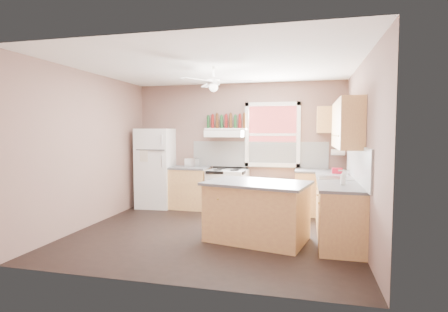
% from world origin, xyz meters
% --- Properties ---
extents(floor, '(4.50, 4.50, 0.00)m').
position_xyz_m(floor, '(0.00, 0.00, 0.00)').
color(floor, black).
rests_on(floor, ground).
extents(ceiling, '(4.50, 4.50, 0.00)m').
position_xyz_m(ceiling, '(0.00, 0.00, 2.70)').
color(ceiling, white).
rests_on(ceiling, ground).
extents(wall_back, '(4.50, 0.05, 2.70)m').
position_xyz_m(wall_back, '(0.00, 2.02, 1.35)').
color(wall_back, '#76594E').
rests_on(wall_back, ground).
extents(wall_right, '(0.05, 4.00, 2.70)m').
position_xyz_m(wall_right, '(2.27, 0.00, 1.35)').
color(wall_right, '#76594E').
rests_on(wall_right, ground).
extents(wall_left, '(0.05, 4.00, 2.70)m').
position_xyz_m(wall_left, '(-2.27, 0.00, 1.35)').
color(wall_left, '#76594E').
rests_on(wall_left, ground).
extents(backsplash_back, '(2.90, 0.03, 0.55)m').
position_xyz_m(backsplash_back, '(0.45, 1.99, 1.18)').
color(backsplash_back, white).
rests_on(backsplash_back, wall_back).
extents(backsplash_right, '(0.03, 2.60, 0.55)m').
position_xyz_m(backsplash_right, '(2.23, 0.30, 1.18)').
color(backsplash_right, white).
rests_on(backsplash_right, wall_right).
extents(window_view, '(1.00, 0.02, 1.20)m').
position_xyz_m(window_view, '(0.75, 1.98, 1.60)').
color(window_view, maroon).
rests_on(window_view, wall_back).
extents(window_frame, '(1.16, 0.07, 1.36)m').
position_xyz_m(window_frame, '(0.75, 1.96, 1.60)').
color(window_frame, white).
rests_on(window_frame, wall_back).
extents(refrigerator, '(0.78, 0.76, 1.72)m').
position_xyz_m(refrigerator, '(-1.78, 1.66, 0.86)').
color(refrigerator, white).
rests_on(refrigerator, floor).
extents(base_cabinet_left, '(0.90, 0.60, 0.86)m').
position_xyz_m(base_cabinet_left, '(-1.06, 1.70, 0.43)').
color(base_cabinet_left, '#BD814E').
rests_on(base_cabinet_left, floor).
extents(counter_left, '(0.92, 0.62, 0.04)m').
position_xyz_m(counter_left, '(-1.06, 1.70, 0.88)').
color(counter_left, '#505053').
rests_on(counter_left, base_cabinet_left).
extents(toaster, '(0.32, 0.24, 0.18)m').
position_xyz_m(toaster, '(-0.96, 1.72, 0.99)').
color(toaster, silver).
rests_on(toaster, counter_left).
extents(stove, '(0.84, 0.71, 0.86)m').
position_xyz_m(stove, '(-0.16, 1.70, 0.43)').
color(stove, white).
rests_on(stove, floor).
extents(range_hood, '(0.78, 0.50, 0.14)m').
position_xyz_m(range_hood, '(-0.23, 1.75, 1.62)').
color(range_hood, white).
rests_on(range_hood, wall_back).
extents(bottle_shelf, '(0.90, 0.26, 0.03)m').
position_xyz_m(bottle_shelf, '(-0.23, 1.87, 1.72)').
color(bottle_shelf, white).
rests_on(bottle_shelf, range_hood).
extents(cart, '(0.69, 0.51, 0.64)m').
position_xyz_m(cart, '(0.95, 1.70, 0.32)').
color(cart, '#BD814E').
rests_on(cart, floor).
extents(base_cabinet_corner, '(1.00, 0.60, 0.86)m').
position_xyz_m(base_cabinet_corner, '(1.75, 1.70, 0.43)').
color(base_cabinet_corner, '#BD814E').
rests_on(base_cabinet_corner, floor).
extents(base_cabinet_right, '(0.60, 2.20, 0.86)m').
position_xyz_m(base_cabinet_right, '(1.95, 0.30, 0.43)').
color(base_cabinet_right, '#BD814E').
rests_on(base_cabinet_right, floor).
extents(counter_corner, '(1.02, 0.62, 0.04)m').
position_xyz_m(counter_corner, '(1.75, 1.70, 0.88)').
color(counter_corner, '#505053').
rests_on(counter_corner, base_cabinet_corner).
extents(counter_right, '(0.62, 2.22, 0.04)m').
position_xyz_m(counter_right, '(1.94, 0.30, 0.88)').
color(counter_right, '#505053').
rests_on(counter_right, base_cabinet_right).
extents(sink, '(0.55, 0.45, 0.03)m').
position_xyz_m(sink, '(1.94, 0.50, 0.90)').
color(sink, silver).
rests_on(sink, counter_right).
extents(faucet, '(0.03, 0.03, 0.14)m').
position_xyz_m(faucet, '(2.10, 0.50, 0.97)').
color(faucet, silver).
rests_on(faucet, sink).
extents(upper_cabinet_right, '(0.33, 1.80, 0.76)m').
position_xyz_m(upper_cabinet_right, '(2.08, 0.50, 1.78)').
color(upper_cabinet_right, '#BD814E').
rests_on(upper_cabinet_right, wall_right).
extents(upper_cabinet_corner, '(0.60, 0.33, 0.52)m').
position_xyz_m(upper_cabinet_corner, '(1.95, 1.83, 1.90)').
color(upper_cabinet_corner, '#BD814E').
rests_on(upper_cabinet_corner, wall_back).
extents(paper_towel, '(0.26, 0.12, 0.12)m').
position_xyz_m(paper_towel, '(2.07, 1.86, 1.25)').
color(paper_towel, white).
rests_on(paper_towel, wall_back).
extents(island, '(1.60, 1.20, 0.86)m').
position_xyz_m(island, '(0.74, -0.20, 0.43)').
color(island, '#BD814E').
rests_on(island, floor).
extents(island_top, '(1.70, 1.30, 0.04)m').
position_xyz_m(island_top, '(0.74, -0.20, 0.88)').
color(island_top, '#505053').
rests_on(island_top, island).
extents(ceiling_fan_hub, '(0.20, 0.20, 0.08)m').
position_xyz_m(ceiling_fan_hub, '(0.00, 0.00, 2.45)').
color(ceiling_fan_hub, white).
rests_on(ceiling_fan_hub, ceiling).
extents(soap_bottle, '(0.11, 0.11, 0.22)m').
position_xyz_m(soap_bottle, '(1.98, -0.22, 1.01)').
color(soap_bottle, silver).
rests_on(soap_bottle, counter_right).
extents(red_caddy, '(0.18, 0.12, 0.10)m').
position_xyz_m(red_caddy, '(2.01, 1.20, 0.95)').
color(red_caddy, red).
rests_on(red_caddy, counter_right).
extents(wine_bottles, '(0.86, 0.06, 0.31)m').
position_xyz_m(wine_bottles, '(-0.23, 1.87, 1.88)').
color(wine_bottles, '#143819').
rests_on(wine_bottles, bottle_shelf).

